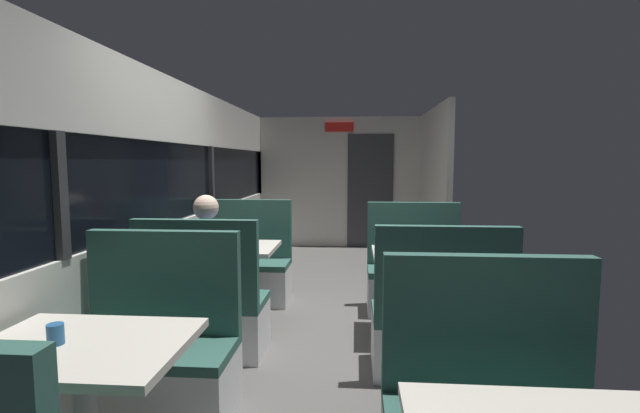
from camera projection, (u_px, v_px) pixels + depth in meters
name	position (u px, v px, depth m)	size (l,w,h in m)	color
ground_plane	(322.00, 334.00, 4.05)	(3.30, 9.20, 0.02)	#514F4C
carriage_window_panel_left	(160.00, 208.00, 4.06)	(0.09, 8.48, 2.30)	beige
carriage_end_bulkhead	(342.00, 183.00, 8.10)	(2.90, 0.11, 2.30)	beige
carriage_aisle_panel_right	(433.00, 186.00, 6.80)	(0.08, 2.40, 2.30)	beige
dining_table_near_window	(83.00, 365.00, 1.99)	(0.90, 0.70, 0.74)	#9E9EA3
bench_near_window_facing_entry	(155.00, 363.00, 2.71)	(0.95, 0.50, 1.10)	silver
dining_table_mid_window	(228.00, 256.00, 4.25)	(0.90, 0.70, 0.74)	#9E9EA3
bench_mid_window_facing_end	(204.00, 314.00, 3.58)	(0.95, 0.50, 1.10)	silver
bench_mid_window_facing_entry	(246.00, 271.00, 4.97)	(0.95, 0.50, 1.10)	silver
dining_table_rear_aisle	(426.00, 265.00, 3.91)	(0.90, 0.70, 0.74)	#9E9EA3
bench_rear_aisle_facing_end	(439.00, 330.00, 3.25)	(0.95, 0.50, 1.10)	silver
bench_rear_aisle_facing_entry	(414.00, 279.00, 4.63)	(0.95, 0.50, 1.10)	silver
seated_passenger	(206.00, 285.00, 3.63)	(0.47, 0.55, 1.26)	#26262D
coffee_cup_primary	(55.00, 334.00, 1.95)	(0.07, 0.07, 0.09)	#26598C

